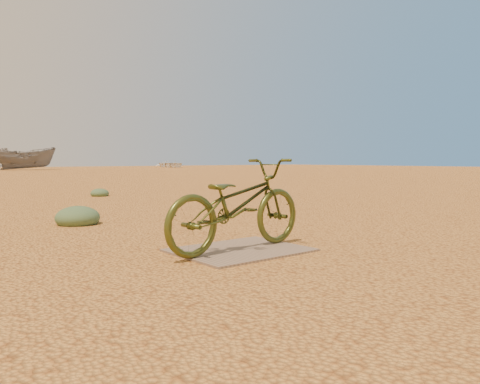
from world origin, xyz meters
TOP-DOWN VIEW (x-y plane):
  - ground at (0.00, 0.00)m, footprint 120.00×120.00m
  - plywood_board at (-0.58, 0.32)m, footprint 1.33×1.06m
  - bicycle at (-0.63, 0.31)m, footprint 1.87×0.78m
  - boat_mid_right at (7.82, 42.60)m, footprint 5.72×2.85m
  - boat_far_right at (25.08, 45.44)m, footprint 3.16×4.28m
  - kale_a at (-1.20, 3.44)m, footprint 0.65×0.65m
  - kale_b at (1.15, 8.41)m, footprint 0.48×0.48m

SIDE VIEW (x-z plane):
  - ground at x=0.00m, z-range 0.00..0.00m
  - kale_a at x=-1.20m, z-range -0.18..0.18m
  - kale_b at x=1.15m, z-range -0.13..0.13m
  - plywood_board at x=-0.58m, z-range 0.00..0.02m
  - boat_far_right at x=25.08m, z-range 0.00..0.86m
  - bicycle at x=-0.63m, z-range 0.02..0.98m
  - boat_mid_right at x=7.82m, z-range 0.00..2.12m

